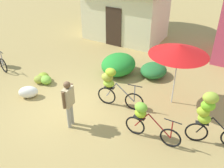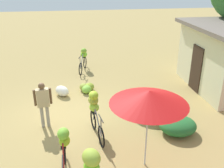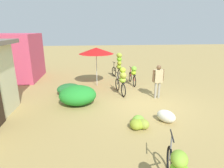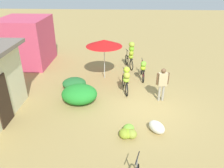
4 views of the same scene
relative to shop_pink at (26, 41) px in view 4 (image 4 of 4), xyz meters
name	(u,v)px [view 4 (image 4 of 4)]	position (x,y,z in m)	size (l,w,h in m)	color
ground_plane	(147,106)	(-5.05, -7.30, -1.47)	(60.00, 60.00, 0.00)	#A2884E
shop_pink	(26,41)	(0.00, 0.00, 0.00)	(3.20, 2.80, 2.94)	#C4415F
hedge_bush_front_left	(79,94)	(-4.84, -4.23, -1.05)	(1.39, 1.63, 0.85)	#23872C
hedge_bush_front_right	(74,83)	(-3.44, -3.70, -1.20)	(1.08, 1.22, 0.54)	#256A2F
market_umbrella	(104,43)	(-2.13, -5.17, 0.58)	(1.96, 1.96, 2.23)	beige
bicycle_near_pile	(126,78)	(-3.91, -6.36, -0.62)	(1.66, 0.42, 1.45)	black
bicycle_center_loaded	(143,68)	(-2.26, -7.30, -0.78)	(1.73, 0.34, 1.17)	black
bicycle_by_shop	(131,53)	(-0.68, -6.67, -0.44)	(1.59, 0.60, 1.74)	black
banana_pile_on_ground	(128,132)	(-7.12, -6.41, -1.30)	(0.83, 0.76, 0.34)	#8AAD28
produce_sack	(157,127)	(-6.84, -7.49, -1.25)	(0.70, 0.44, 0.44)	silver
person_vendor	(162,81)	(-4.49, -7.99, -0.48)	(0.26, 0.57, 1.62)	gray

